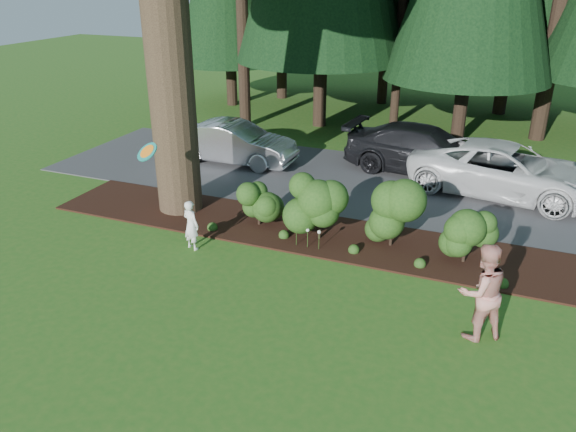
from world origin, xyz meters
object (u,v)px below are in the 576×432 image
object	(u,v)px
car_dark_suv	(425,150)
car_silver_wagon	(234,143)
adult	(482,292)
frisbee	(147,152)
car_white_suv	(506,170)
child	(191,225)

from	to	relation	value
car_dark_suv	car_silver_wagon	bearing A→B (deg)	108.02
adult	frisbee	size ratio (longest dim) A/B	3.02
car_silver_wagon	car_dark_suv	world-z (taller)	car_dark_suv
car_silver_wagon	car_dark_suv	xyz separation A→B (m)	(6.45, 1.49, 0.06)
car_white_suv	frisbee	world-z (taller)	frisbee
car_dark_suv	frisbee	bearing A→B (deg)	150.42
car_white_suv	frisbee	bearing A→B (deg)	139.42
child	car_silver_wagon	bearing A→B (deg)	-54.45
car_silver_wagon	car_white_suv	bearing A→B (deg)	-88.05
child	frisbee	bearing A→B (deg)	18.27
car_silver_wagon	frisbee	size ratio (longest dim) A/B	6.87
car_silver_wagon	adult	distance (m)	11.73
adult	frisbee	distance (m)	8.19
car_dark_suv	frisbee	world-z (taller)	frisbee
car_silver_wagon	adult	world-z (taller)	adult
car_white_suv	adult	bearing A→B (deg)	-170.98
car_white_suv	child	world-z (taller)	car_white_suv
adult	car_white_suv	bearing A→B (deg)	-124.62
car_white_suv	car_dark_suv	xyz separation A→B (m)	(-2.62, 1.16, -0.00)
car_silver_wagon	car_white_suv	world-z (taller)	car_white_suv
car_dark_suv	adult	size ratio (longest dim) A/B	2.78
adult	car_silver_wagon	bearing A→B (deg)	-73.94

